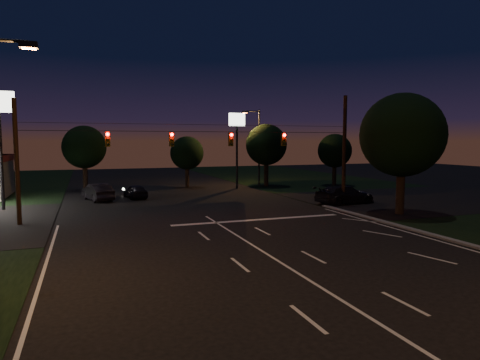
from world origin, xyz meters
name	(u,v)px	position (x,y,z in m)	size (l,w,h in m)	color
ground	(299,274)	(0.00, 0.00, 0.00)	(140.00, 140.00, 0.00)	black
cross_street_right	(412,200)	(20.00, 16.00, 0.00)	(20.00, 16.00, 0.02)	black
center_line	(402,338)	(0.00, -6.00, 0.01)	(0.14, 40.00, 0.01)	silver
stop_bar	(259,220)	(3.00, 11.50, 0.01)	(12.00, 0.50, 0.01)	silver
utility_pole_right	(343,206)	(12.00, 15.00, 0.00)	(0.30, 0.30, 9.00)	black
utility_pole_left	(20,225)	(-12.00, 15.00, 0.00)	(0.28, 0.28, 8.00)	black
signal_span	(202,139)	(0.00, 14.96, 5.50)	(24.00, 0.40, 1.56)	black
pole_sign_right	(237,133)	(8.00, 30.00, 6.24)	(1.80, 0.30, 8.40)	black
street_light_right_far	(257,142)	(11.24, 32.00, 5.24)	(2.20, 0.35, 9.00)	black
tree_right_near	(401,136)	(13.53, 10.17, 5.68)	(6.00, 6.00, 8.76)	black
tree_far_b	(85,148)	(-7.98, 34.13, 4.61)	(4.60, 4.60, 6.98)	black
tree_far_c	(187,153)	(3.02, 33.10, 3.90)	(3.80, 3.80, 5.86)	black
tree_far_d	(266,145)	(12.02, 31.13, 4.83)	(4.80, 4.80, 7.30)	black
tree_far_e	(334,151)	(20.02, 29.11, 4.11)	(4.00, 4.00, 6.18)	black
car_oncoming_a	(135,191)	(-3.63, 25.64, 0.64)	(1.50, 3.74, 1.27)	black
car_oncoming_b	(98,192)	(-6.99, 25.13, 0.77)	(1.63, 4.67, 1.54)	black
car_cross	(345,195)	(12.69, 15.82, 0.78)	(2.20, 5.41, 1.57)	black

